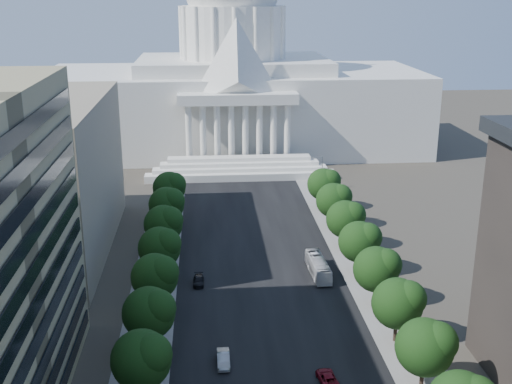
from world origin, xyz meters
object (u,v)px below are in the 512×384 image
object	(u,v)px
car_red	(327,378)
car_dark_b	(199,281)
car_silver	(223,359)
city_bus	(318,267)

from	to	relation	value
car_red	car_dark_b	world-z (taller)	car_red
car_silver	car_red	size ratio (longest dim) A/B	1.01
car_red	city_bus	bearing A→B (deg)	-103.72
car_silver	car_red	distance (m)	14.68
city_bus	car_silver	bearing A→B (deg)	-125.43
car_red	city_bus	size ratio (longest dim) A/B	0.43
car_silver	city_bus	size ratio (longest dim) A/B	0.43
car_dark_b	city_bus	size ratio (longest dim) A/B	0.40
city_bus	car_dark_b	bearing A→B (deg)	-176.65
car_silver	city_bus	distance (m)	33.36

